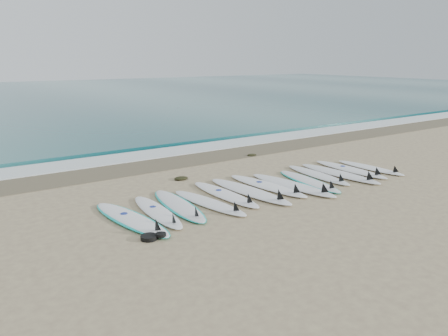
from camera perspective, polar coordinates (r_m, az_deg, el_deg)
ground at (r=11.43m, az=5.87°, el=-2.73°), size 120.00×120.00×0.00m
ocean at (r=41.54m, az=-24.82°, el=8.36°), size 120.00×55.00×0.03m
wet_sand_band at (r=14.68m, az=-4.52°, el=1.13°), size 120.00×1.80×0.01m
foam_band at (r=15.87m, az=-7.06°, el=2.12°), size 120.00×1.40×0.04m
wave_crest at (r=17.19m, az=-9.39°, el=3.07°), size 120.00×1.00×0.10m
surfboard_0 at (r=9.35m, az=-11.99°, el=-6.54°), size 1.03×2.79×0.35m
surfboard_1 at (r=9.66m, az=-8.60°, el=-5.69°), size 0.68×2.47×0.31m
surfboard_2 at (r=10.02m, az=-5.85°, el=-4.89°), size 0.88×2.65×0.33m
surfboard_3 at (r=10.13m, az=-1.79°, el=-4.58°), size 0.86×2.52×0.32m
surfboard_4 at (r=10.73m, az=0.31°, el=-3.47°), size 0.61×2.61×0.33m
surfboard_5 at (r=10.98m, az=3.53°, el=-3.05°), size 0.86×2.94×0.37m
surfboard_6 at (r=11.49m, az=5.85°, el=-2.33°), size 0.85×2.77×0.35m
surfboard_7 at (r=11.63m, az=9.11°, el=-2.22°), size 0.88×2.91×0.37m
surfboard_8 at (r=12.12m, az=11.09°, el=-1.70°), size 0.90×2.57×0.32m
surfboard_9 at (r=12.78m, az=12.30°, el=-0.89°), size 0.73×2.57×0.32m
surfboard_10 at (r=13.06m, az=15.01°, el=-0.71°), size 0.69×2.85×0.36m
surfboard_11 at (r=13.66m, az=16.32°, el=-0.17°), size 0.56×2.67×0.34m
surfboard_12 at (r=14.07m, az=18.70°, el=0.03°), size 0.57×2.37×0.30m
seaweed_near at (r=12.28m, az=-5.63°, el=-1.34°), size 0.40×0.31×0.08m
seaweed_far at (r=15.20m, az=3.66°, el=1.71°), size 0.35×0.27×0.07m
leash_coil at (r=8.41m, az=-9.42°, el=-8.86°), size 0.46×0.36×0.11m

